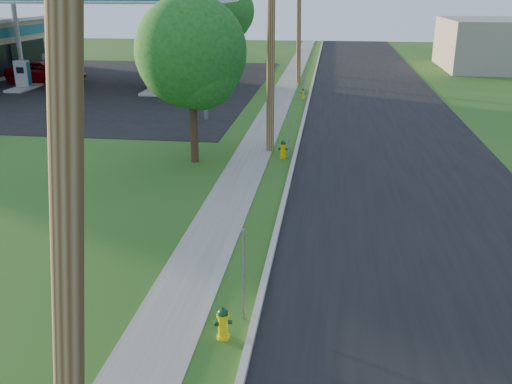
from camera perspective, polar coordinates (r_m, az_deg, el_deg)
road at (r=17.23m, az=15.93°, el=-2.79°), size 8.00×120.00×0.02m
curb at (r=17.05m, az=2.55°, el=-2.02°), size 0.15×120.00×0.15m
sidewalk at (r=17.29m, az=-3.24°, el=-1.92°), size 1.50×120.00×0.03m
forecourt at (r=42.26m, az=-17.82°, el=10.13°), size 26.00×28.00×0.02m
utility_pole_near at (r=5.59m, az=-18.49°, el=2.23°), size 1.40×0.32×9.48m
utility_pole_mid at (r=22.96m, az=1.51°, el=16.15°), size 1.40×0.32×9.80m
utility_pole_far at (r=40.88m, az=4.31°, el=17.46°), size 1.40×0.32×9.50m
sign_post_near at (r=11.45m, az=-1.26°, el=-8.33°), size 0.05×0.04×2.00m
sign_post_mid at (r=22.49m, az=3.31°, el=5.84°), size 0.05×0.04×2.00m
sign_post_far at (r=34.44m, az=4.89°, el=10.66°), size 0.05×0.04×2.00m
fuel_pump_nw at (r=41.53m, az=-22.25°, el=10.46°), size 1.20×3.20×1.90m
fuel_pump_ne at (r=37.95m, az=-10.11°, el=10.85°), size 1.20×3.20×1.90m
fuel_pump_sw at (r=45.03m, az=-19.79°, el=11.37°), size 1.20×3.20×1.90m
fuel_pump_se at (r=41.75m, az=-8.47°, el=11.73°), size 1.20×3.20×1.90m
price_pylon at (r=28.99m, az=-5.34°, el=17.77°), size 0.34×2.04×6.85m
tree_verge at (r=21.51m, az=-6.29°, el=13.30°), size 4.12×4.12×6.25m
tree_lot at (r=49.47m, az=-2.78°, el=17.41°), size 4.51×4.51×6.84m
hydrant_near at (r=11.22m, az=-3.31°, el=-12.96°), size 0.36×0.32×0.68m
hydrant_mid at (r=22.69m, az=2.73°, el=4.30°), size 0.37×0.33×0.73m
hydrant_far at (r=35.37m, az=4.76°, el=9.80°), size 0.34×0.31×0.66m
car_red at (r=43.72m, az=-20.19°, el=11.18°), size 5.85×3.19×1.56m
car_silver at (r=39.76m, az=-8.03°, el=11.36°), size 4.51×2.50×1.45m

